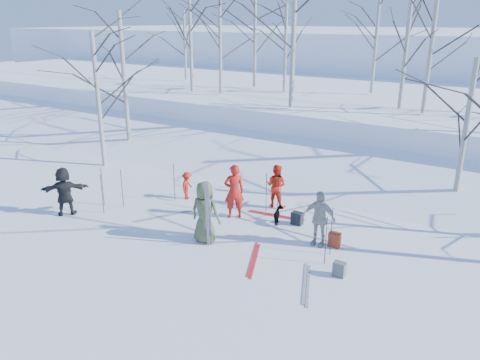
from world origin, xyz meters
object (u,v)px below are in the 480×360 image
Objects in this scene: skier_olive_center at (205,212)px; backpack_red at (335,240)px; backpack_grey at (339,269)px; backpack_dark at (297,218)px; dog at (279,216)px; skier_redor_behind at (276,186)px; skier_grey_west at (64,191)px; skier_cream_east at (319,218)px; skier_red_north at (234,191)px; skier_red_seated at (187,186)px.

backpack_red is at bearing -159.58° from skier_olive_center.
skier_olive_center reaches higher than backpack_red.
backpack_red is 1.11× the size of backpack_grey.
backpack_red is 1.74m from backpack_dark.
dog is (1.20, 2.20, -0.64)m from skier_olive_center.
skier_grey_west is at bearing 33.68° from skier_redor_behind.
dog is 2.13m from backpack_red.
skier_grey_west reaches higher than backpack_grey.
backpack_red is at bearing 151.25° from skier_grey_west.
skier_olive_center is 4.76× the size of backpack_grey.
skier_red_north is at bearing 172.06° from skier_cream_east.
skier_cream_east is at bearing -40.04° from backpack_dark.
skier_grey_west is (-4.74, -2.76, -0.08)m from skier_red_north.
skier_redor_behind reaches higher than backpack_dark.
skier_red_north is at bearing 158.50° from backpack_grey.
skier_red_north is 1.19× the size of skier_redor_behind.
skier_red_north is 1.10× the size of skier_cream_east.
skier_red_north is at bearing -13.63° from dog.
skier_redor_behind is at bearing -157.31° from skier_red_north.
skier_grey_west is (-5.44, -4.28, 0.06)m from skier_redor_behind.
skier_red_north is 1.10× the size of skier_grey_west.
backpack_red is 1.61m from backpack_grey.
backpack_grey is (8.95, 1.10, -0.62)m from skier_grey_west.
skier_red_seated is at bearing 15.05° from skier_redor_behind.
backpack_dark is (1.96, 0.58, -0.69)m from skier_red_north.
dog is at bearing -152.94° from backpack_dark.
skier_redor_behind is 4.77m from backpack_grey.
skier_cream_east is 3.85× the size of backpack_red.
skier_red_seated is at bearing -178.33° from backpack_dark.
skier_grey_west is at bearing -172.97° from backpack_grey.
backpack_dark is (1.26, -0.94, -0.55)m from skier_redor_behind.
skier_cream_east is 8.17m from skier_grey_west.
skier_cream_east reaches higher than backpack_red.
skier_olive_center is 2.59m from dog.
skier_redor_behind is at bearing 143.35° from backpack_dark.
skier_cream_east is 1.56m from backpack_dark.
skier_red_seated is at bearing -173.29° from skier_grey_west.
skier_olive_center is 2.85× the size of dog.
skier_olive_center is 1.12× the size of skier_grey_west.
skier_olive_center is 1.90m from skier_red_north.
skier_red_north is at bearing 176.63° from backpack_red.
skier_olive_center reaches higher than skier_cream_east.
backpack_dark is (0.51, 0.26, -0.07)m from dog.
skier_red_north is 1.60m from dog.
backpack_grey is (1.15, -1.32, -0.62)m from skier_cream_east.
dog is at bearing -125.34° from skier_olive_center.
skier_cream_east is (2.81, 1.55, -0.10)m from skier_olive_center.
skier_grey_west is 7.51m from backpack_dark.
skier_olive_center reaches higher than skier_red_north.
skier_grey_west is (-2.46, -3.22, 0.31)m from skier_red_seated.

